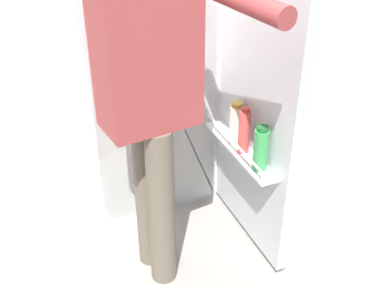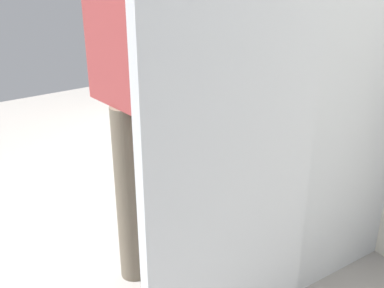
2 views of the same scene
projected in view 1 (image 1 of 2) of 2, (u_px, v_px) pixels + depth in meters
The scene contains 3 objects.
ground_plane at pixel (178, 237), 2.59m from camera, with size 5.99×5.99×0.00m, color gray.
refrigerator at pixel (146, 50), 2.53m from camera, with size 0.74×1.27×1.75m.
person at pixel (151, 88), 1.91m from camera, with size 0.57×0.65×1.63m.
Camera 1 is at (-0.68, -1.82, 1.78)m, focal length 45.46 mm.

